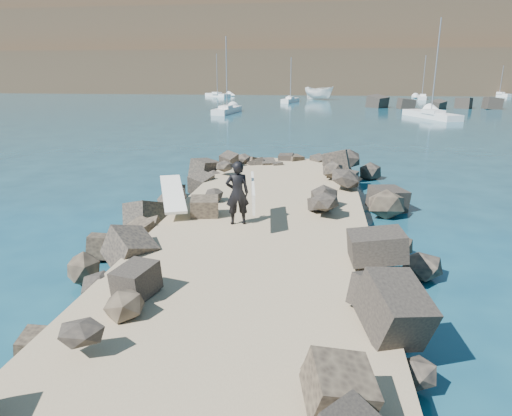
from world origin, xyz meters
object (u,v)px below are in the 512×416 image
object	(u,v)px
surfboard_resting	(173,197)
boat_imported	(319,93)
surfer_with_board	(240,193)
sailboat_f	(499,95)

from	to	relation	value
surfboard_resting	boat_imported	bearing A→B (deg)	65.03
surfboard_resting	boat_imported	xyz separation A→B (m)	(3.88, 73.22, 0.15)
surfer_with_board	sailboat_f	world-z (taller)	sailboat_f
sailboat_f	boat_imported	bearing A→B (deg)	-157.18
surfboard_resting	boat_imported	distance (m)	73.33
boat_imported	sailboat_f	xyz separation A→B (m)	(36.50, 15.36, -0.84)
boat_imported	sailboat_f	size ratio (longest dim) A/B	0.98
boat_imported	surfer_with_board	distance (m)	74.26
surfboard_resting	sailboat_f	xyz separation A→B (m)	(40.37, 88.58, -0.69)
surfer_with_board	sailboat_f	xyz separation A→B (m)	(38.06, 89.60, -1.17)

